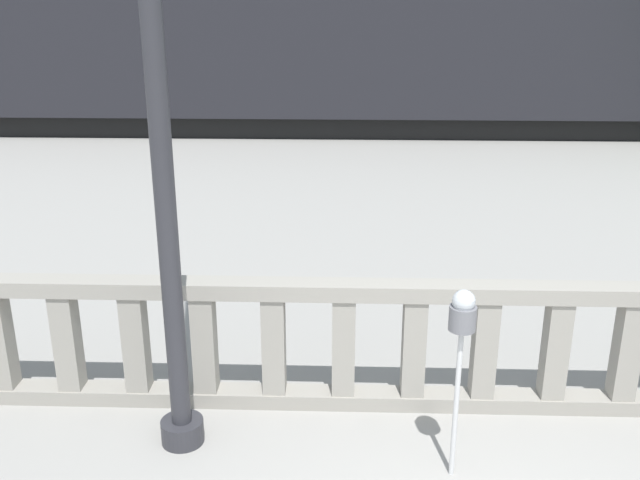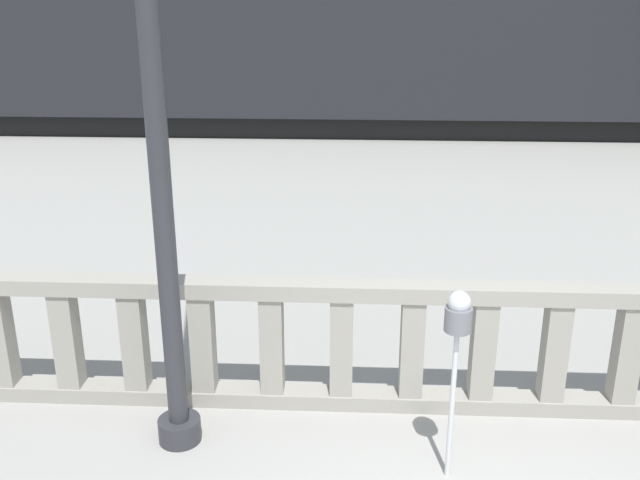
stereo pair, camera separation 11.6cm
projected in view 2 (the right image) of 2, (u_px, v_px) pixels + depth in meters
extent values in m
cube|color=gray|center=(444.00, 401.00, 6.41)|extent=(13.72, 0.24, 0.14)
cube|color=gray|center=(451.00, 292.00, 6.05)|extent=(13.72, 0.24, 0.14)
cube|color=gray|center=(0.00, 337.00, 6.42)|extent=(0.20, 0.20, 0.92)
cube|color=gray|center=(67.00, 339.00, 6.39)|extent=(0.20, 0.20, 0.92)
cube|color=gray|center=(135.00, 341.00, 6.36)|extent=(0.20, 0.20, 0.92)
cube|color=gray|center=(203.00, 342.00, 6.33)|extent=(0.20, 0.20, 0.92)
cube|color=gray|center=(272.00, 344.00, 6.30)|extent=(0.20, 0.20, 0.92)
cube|color=gray|center=(342.00, 346.00, 6.27)|extent=(0.20, 0.20, 0.92)
cube|color=gray|center=(412.00, 347.00, 6.24)|extent=(0.20, 0.20, 0.92)
cube|color=gray|center=(483.00, 349.00, 6.21)|extent=(0.20, 0.20, 0.92)
cube|color=gray|center=(554.00, 351.00, 6.18)|extent=(0.20, 0.20, 0.92)
cube|color=gray|center=(627.00, 353.00, 6.15)|extent=(0.20, 0.20, 0.92)
cylinder|color=#2D2D33|center=(180.00, 429.00, 5.94)|extent=(0.35, 0.35, 0.20)
cylinder|color=#2D2D33|center=(149.00, 36.00, 4.88)|extent=(0.16, 0.16, 6.13)
cylinder|color=silver|center=(452.00, 406.00, 5.33)|extent=(0.04, 0.04, 1.25)
cylinder|color=slate|center=(458.00, 319.00, 5.09)|extent=(0.20, 0.20, 0.18)
sphere|color=#B2B7BC|center=(459.00, 302.00, 5.05)|extent=(0.17, 0.17, 0.17)
cube|color=black|center=(172.00, 118.00, 19.06)|extent=(27.15, 2.48, 0.55)
cube|color=black|center=(166.00, 44.00, 18.42)|extent=(27.71, 3.10, 3.27)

